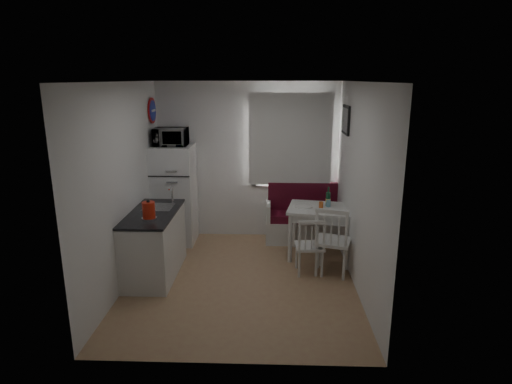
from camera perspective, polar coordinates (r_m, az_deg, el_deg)
floor at (r=5.90m, az=-1.98°, el=-11.65°), size 3.00×3.50×0.02m
ceiling at (r=5.28m, az=-2.23°, el=14.50°), size 3.00×3.50×0.02m
wall_back at (r=7.15m, az=-1.10°, el=4.13°), size 3.00×0.02×2.60m
wall_front at (r=3.78m, az=-3.98°, el=-5.85°), size 3.00×0.02×2.60m
wall_left at (r=5.75m, az=-17.19°, el=0.79°), size 0.02×3.50×2.60m
wall_right at (r=5.54m, az=13.56°, el=0.53°), size 0.02×3.50×2.60m
window at (r=7.06m, az=4.59°, el=6.63°), size 1.22×0.06×1.47m
curtain at (r=6.99m, az=4.62°, el=6.95°), size 1.35×0.02×1.50m
kitchen_counter at (r=6.05m, az=-13.39°, el=-6.64°), size 0.62×1.32×1.16m
wall_sign at (r=6.98m, az=-13.63°, el=10.51°), size 0.03×0.40×0.40m
picture_frame at (r=6.48m, az=11.85°, el=9.41°), size 0.04×0.52×0.42m
bench at (r=7.19m, az=6.72°, el=-4.02°), size 1.34×0.52×0.96m
dining_table at (r=6.45m, az=9.01°, el=-2.82°), size 1.15×0.89×0.78m
chair_left at (r=5.87m, az=7.25°, el=-6.48°), size 0.41×0.39×0.44m
chair_right at (r=5.86m, az=10.43°, el=-5.60°), size 0.57×0.56×0.53m
fridge at (r=7.08m, az=-10.81°, el=-0.33°), size 0.64×0.64×1.61m
microwave at (r=6.85m, az=-11.29°, el=7.22°), size 0.51×0.34×0.28m
kettle at (r=5.56m, az=-14.11°, el=-2.38°), size 0.19×0.19×0.26m
wine_bottle at (r=6.49m, az=9.61°, el=-0.59°), size 0.07×0.07×0.29m
drinking_glass_orange at (r=6.36m, az=8.67°, el=-1.75°), size 0.06×0.06×0.11m
drinking_glass_blue at (r=6.47m, az=9.63°, el=-1.50°), size 0.06×0.06×0.11m
plate at (r=6.41m, az=6.36°, el=-1.93°), size 0.27×0.27×0.02m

